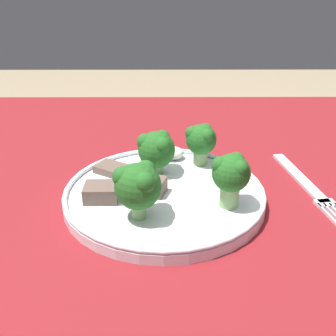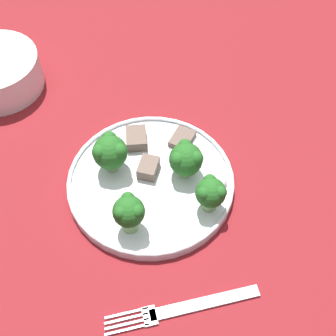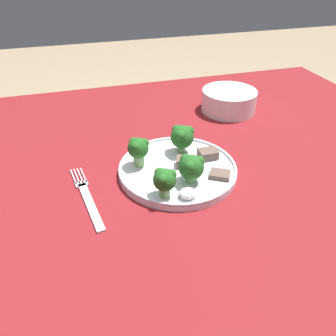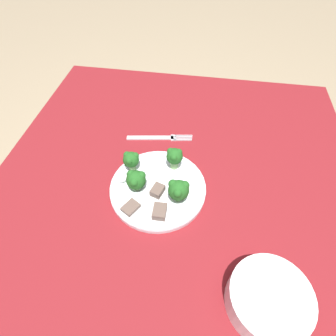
{
  "view_description": "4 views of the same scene",
  "coord_description": "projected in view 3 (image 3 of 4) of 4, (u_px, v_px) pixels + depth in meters",
  "views": [
    {
      "loc": [
        -0.06,
        0.37,
        0.96
      ],
      "look_at": [
        -0.06,
        -0.04,
        0.76
      ],
      "focal_mm": 42.0,
      "sensor_mm": 36.0,
      "label": 1
    },
    {
      "loc": [
        -0.44,
        -0.04,
        1.29
      ],
      "look_at": [
        -0.05,
        -0.07,
        0.75
      ],
      "focal_mm": 50.0,
      "sensor_mm": 36.0,
      "label": 2
    },
    {
      "loc": [
        -0.23,
        -0.56,
        1.11
      ],
      "look_at": [
        -0.08,
        -0.06,
        0.75
      ],
      "focal_mm": 35.0,
      "sensor_mm": 36.0,
      "label": 3
    },
    {
      "loc": [
        0.31,
        0.04,
        1.27
      ],
      "look_at": [
        -0.09,
        -0.02,
        0.77
      ],
      "focal_mm": 28.0,
      "sensor_mm": 36.0,
      "label": 4
    }
  ],
  "objects": [
    {
      "name": "meat_slice_middle_slice",
      "position": [
        185.0,
        162.0,
        0.67
      ],
      "size": [
        0.04,
        0.04,
        0.02
      ],
      "color": "brown",
      "rests_on": "dinner_plate"
    },
    {
      "name": "fork",
      "position": [
        87.0,
        197.0,
        0.61
      ],
      "size": [
        0.05,
        0.2,
        0.0
      ],
      "color": "silver",
      "rests_on": "table"
    },
    {
      "name": "dinner_plate",
      "position": [
        177.0,
        169.0,
        0.67
      ],
      "size": [
        0.24,
        0.24,
        0.02
      ],
      "color": "white",
      "rests_on": "table"
    },
    {
      "name": "meat_slice_rear_slice",
      "position": [
        220.0,
        174.0,
        0.64
      ],
      "size": [
        0.05,
        0.05,
        0.01
      ],
      "color": "brown",
      "rests_on": "dinner_plate"
    },
    {
      "name": "sauce_dollop",
      "position": [
        188.0,
        194.0,
        0.59
      ],
      "size": [
        0.03,
        0.03,
        0.02
      ],
      "color": "white",
      "rests_on": "dinner_plate"
    },
    {
      "name": "broccoli_floret_center_left",
      "position": [
        138.0,
        149.0,
        0.65
      ],
      "size": [
        0.04,
        0.04,
        0.06
      ],
      "color": "#7FA866",
      "rests_on": "dinner_plate"
    },
    {
      "name": "broccoli_floret_near_rim_left",
      "position": [
        191.0,
        167.0,
        0.61
      ],
      "size": [
        0.05,
        0.05,
        0.06
      ],
      "color": "#7FA866",
      "rests_on": "dinner_plate"
    },
    {
      "name": "broccoli_floret_front_left",
      "position": [
        165.0,
        180.0,
        0.57
      ],
      "size": [
        0.04,
        0.04,
        0.06
      ],
      "color": "#7FA866",
      "rests_on": "dinner_plate"
    },
    {
      "name": "cream_bowl",
      "position": [
        229.0,
        101.0,
        0.9
      ],
      "size": [
        0.15,
        0.15,
        0.06
      ],
      "color": "white",
      "rests_on": "table"
    },
    {
      "name": "ground_plane",
      "position": [
        186.0,
        331.0,
        1.13
      ],
      "size": [
        8.0,
        8.0,
        0.0
      ],
      "primitive_type": "plane",
      "color": "#9E896B"
    },
    {
      "name": "meat_slice_front_slice",
      "position": [
        208.0,
        154.0,
        0.69
      ],
      "size": [
        0.04,
        0.03,
        0.02
      ],
      "color": "brown",
      "rests_on": "dinner_plate"
    },
    {
      "name": "broccoli_floret_back_left",
      "position": [
        182.0,
        136.0,
        0.69
      ],
      "size": [
        0.05,
        0.05,
        0.06
      ],
      "color": "#7FA866",
      "rests_on": "dinner_plate"
    },
    {
      "name": "table",
      "position": [
        195.0,
        191.0,
        0.77
      ],
      "size": [
        1.2,
        0.97,
        0.71
      ],
      "color": "maroon",
      "rests_on": "ground_plane"
    }
  ]
}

